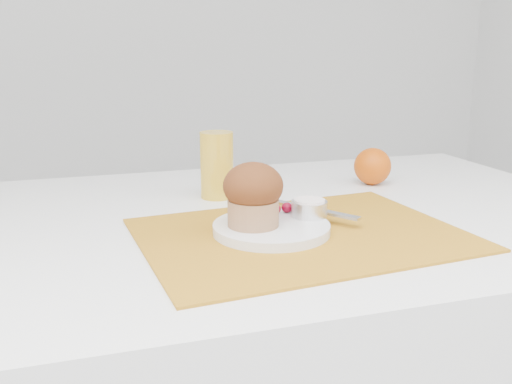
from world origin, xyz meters
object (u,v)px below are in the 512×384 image
object	(u,v)px
plate	(271,228)
muffin	(253,194)
orange	(372,166)
juice_glass	(217,165)

from	to	relation	value
plate	muffin	world-z (taller)	muffin
muffin	plate	bearing A→B (deg)	-1.16
plate	orange	world-z (taller)	orange
orange	muffin	world-z (taller)	muffin
orange	juice_glass	bearing A→B (deg)	-179.10
plate	orange	size ratio (longest dim) A/B	2.34
plate	juice_glass	xyz separation A→B (m)	(-0.03, 0.25, 0.05)
juice_glass	muffin	size ratio (longest dim) A/B	1.25
juice_glass	plate	bearing A→B (deg)	-83.98
plate	muffin	xyz separation A→B (m)	(-0.03, 0.00, 0.06)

